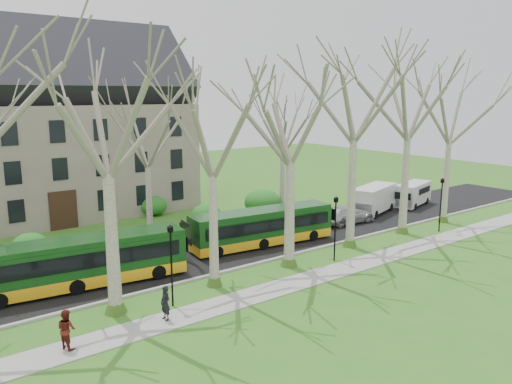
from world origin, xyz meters
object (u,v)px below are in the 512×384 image
sedan (347,214)px  van_a (374,200)px  pedestrian_a (165,303)px  bus_follow (262,227)px  van_b (413,194)px  pedestrian_b (67,329)px  bus_lead (83,262)px

sedan → van_a: van_a is taller
pedestrian_a → van_a: bearing=101.8°
bus_follow → van_a: size_ratio=1.88×
van_a → pedestrian_a: bearing=-179.1°
van_a → van_b: size_ratio=1.12×
bus_follow → sedan: 9.62m
sedan → pedestrian_a: (-20.94, -7.58, 0.11)m
sedan → pedestrian_b: size_ratio=2.94×
pedestrian_b → bus_follow: bearing=-88.1°
sedan → van_a: bearing=-73.4°
bus_lead → pedestrian_b: bearing=-106.4°
sedan → pedestrian_b: pedestrian_b is taller
van_b → bus_follow: bearing=168.5°
van_b → pedestrian_a: size_ratio=3.00×
sedan → van_b: 10.32m
van_a → pedestrian_b: van_a is taller
bus_lead → pedestrian_b: (-2.94, -6.76, -0.57)m
pedestrian_b → van_b: bearing=-98.3°
bus_follow → sedan: size_ratio=2.09×
sedan → pedestrian_a: 22.27m
pedestrian_a → pedestrian_b: pedestrian_b is taller
bus_lead → bus_follow: size_ratio=1.07×
bus_follow → van_a: (14.30, 1.64, -0.10)m
bus_follow → pedestrian_b: (-16.05, -6.91, -0.48)m
van_a → pedestrian_b: size_ratio=3.27×
van_b → sedan: bearing=168.8°
van_a → van_b: bearing=-20.2°
bus_lead → van_a: size_ratio=2.01×
bus_lead → pedestrian_b: size_ratio=6.58×
bus_lead → van_b: size_ratio=2.25×
van_a → bus_lead: bearing=166.1°
van_b → pedestrian_a: van_b is taller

